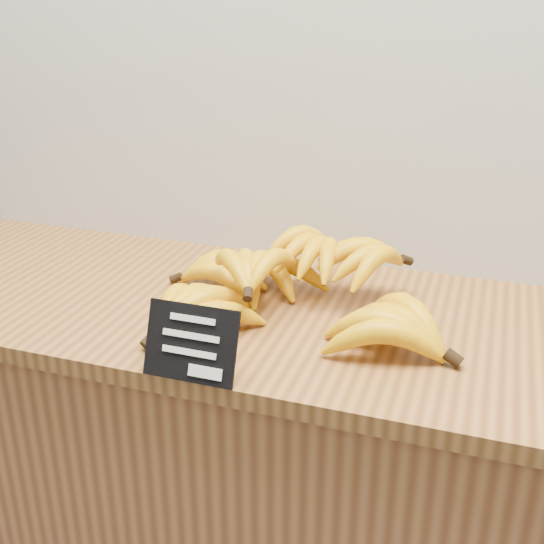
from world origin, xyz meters
The scene contains 4 objects.
counter centered at (-0.16, 2.75, 0.45)m, with size 1.48×0.50×0.90m, color #A26334.
counter_top centered at (-0.16, 2.75, 0.92)m, with size 1.58×0.54×0.03m, color #94622D.
chalkboard_sign centered at (-0.22, 2.50, 0.98)m, with size 0.14×0.01×0.11m, color black.
banana_pile centered at (-0.15, 2.74, 0.98)m, with size 0.55×0.40×0.12m.
Camera 1 is at (0.17, 1.73, 1.46)m, focal length 45.00 mm.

